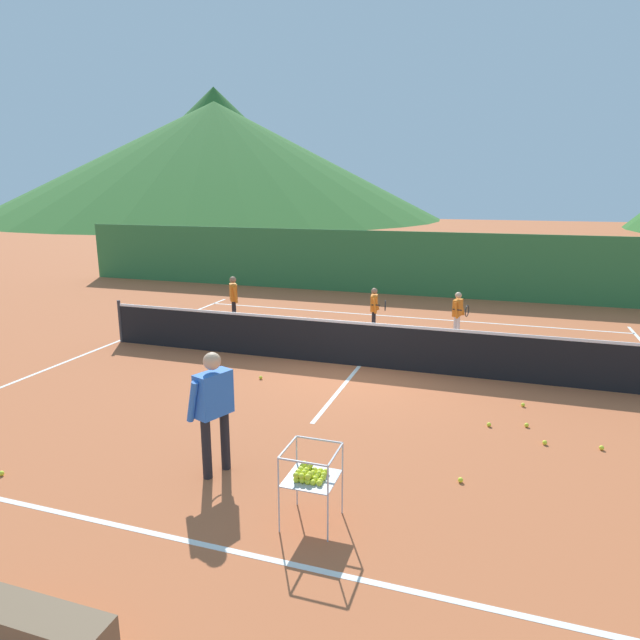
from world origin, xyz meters
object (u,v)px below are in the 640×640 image
Objects in this scene: student_1 at (375,306)px; ball_cart at (310,475)px; tennis_ball_3 at (545,443)px; tennis_ball_1 at (602,448)px; tennis_ball_6 at (261,378)px; tennis_ball_4 at (461,480)px; student_2 at (458,311)px; tennis_net at (360,344)px; tennis_ball_2 at (527,425)px; instructor at (214,402)px; student_0 at (234,295)px; courtside_bench at (27,633)px; tennis_ball_7 at (1,473)px; tennis_ball_5 at (523,405)px; tennis_ball_8 at (489,425)px.

student_1 reaches higher than ball_cart.
ball_cart is 3.99m from tennis_ball_3.
tennis_ball_6 is (-5.96, 1.24, 0.00)m from tennis_ball_1.
tennis_ball_3 is 1.00× the size of tennis_ball_4.
tennis_ball_4 is at bearing -84.99° from student_2.
student_1 is (-0.32, 2.82, 0.22)m from tennis_net.
tennis_ball_2 is 1.00× the size of tennis_ball_3.
ball_cart is at bearing -132.43° from tennis_ball_3.
instructor is at bearing -151.95° from tennis_ball_3.
tennis_ball_2 and tennis_ball_6 have the same top height.
student_2 is (1.79, 2.92, 0.22)m from tennis_net.
student_0 is 19.63× the size of tennis_ball_6.
student_0 is 19.63× the size of tennis_ball_1.
tennis_ball_1 is at bearing -31.54° from student_0.
instructor reaches higher than ball_cart.
courtside_bench is (-3.10, -3.88, 0.20)m from tennis_ball_4.
tennis_ball_6 is (-5.19, 1.31, 0.00)m from tennis_ball_3.
ball_cart reaches higher than tennis_ball_3.
tennis_ball_4 is at bearing -140.09° from tennis_ball_1.
tennis_ball_4 is (2.41, -4.23, -0.47)m from tennis_net.
tennis_ball_1 is (4.29, -2.66, -0.47)m from tennis_net.
instructor is at bearing 20.03° from tennis_ball_7.
student_1 is 7.60m from tennis_ball_4.
courtside_bench is (0.01, -3.13, -0.78)m from instructor.
ball_cart reaches higher than tennis_ball_5.
tennis_ball_1 is at bearing -65.83° from student_2.
tennis_ball_4 is at bearing -68.80° from student_1.
ball_cart is 3.85m from tennis_ball_8.
courtside_bench is at bearing -120.04° from tennis_ball_5.
courtside_bench is at bearing -91.91° from student_1.
student_1 is at bearing 3.17° from student_0.
tennis_ball_7 is (0.92, -8.56, -0.77)m from student_0.
tennis_ball_4 is at bearing 42.37° from ball_cart.
instructor is 24.66× the size of tennis_ball_4.
student_0 is at bearing -176.83° from student_1.
tennis_ball_5 is at bearing 74.01° from tennis_ball_4.
student_0 is at bearing 108.56° from courtside_bench.
student_2 is 6.15m from tennis_ball_1.
tennis_ball_5 is 1.00× the size of tennis_ball_6.
tennis_ball_3 is 5.35m from tennis_ball_6.
courtside_bench is (-1.54, -2.46, -0.36)m from ball_cart.
tennis_ball_5 is at bearing -27.31° from student_0.
tennis_ball_1 is (4.61, -5.48, -0.69)m from student_1.
tennis_ball_3 is at bearing -37.85° from tennis_net.
tennis_ball_2 is 2.24m from tennis_ball_4.
student_2 is (2.49, 7.90, -0.29)m from instructor.
courtside_bench is at bearing -132.42° from tennis_ball_1.
tennis_ball_1 and tennis_ball_2 have the same top height.
tennis_ball_6 is (-1.34, -4.25, -0.69)m from student_1.
ball_cart reaches higher than courtside_bench.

